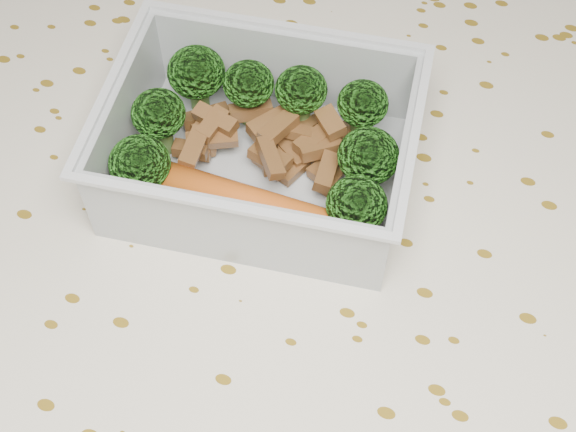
% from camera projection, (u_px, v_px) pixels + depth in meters
% --- Properties ---
extents(dining_table, '(1.40, 0.90, 0.75)m').
position_uv_depth(dining_table, '(293.00, 312.00, 0.55)').
color(dining_table, brown).
rests_on(dining_table, ground).
extents(tablecloth, '(1.46, 0.96, 0.19)m').
position_uv_depth(tablecloth, '(294.00, 276.00, 0.50)').
color(tablecloth, silver).
rests_on(tablecloth, dining_table).
extents(lunch_container, '(0.20, 0.16, 0.06)m').
position_uv_depth(lunch_container, '(261.00, 153.00, 0.48)').
color(lunch_container, silver).
rests_on(lunch_container, tablecloth).
extents(broccoli_florets, '(0.16, 0.12, 0.05)m').
position_uv_depth(broccoli_florets, '(263.00, 126.00, 0.48)').
color(broccoli_florets, '#608C3F').
rests_on(broccoli_florets, lunch_container).
extents(meat_pile, '(0.11, 0.08, 0.03)m').
position_uv_depth(meat_pile, '(267.00, 142.00, 0.49)').
color(meat_pile, brown).
rests_on(meat_pile, lunch_container).
extents(sausage, '(0.16, 0.03, 0.02)m').
position_uv_depth(sausage, '(251.00, 207.00, 0.46)').
color(sausage, '#CC5919').
rests_on(sausage, lunch_container).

